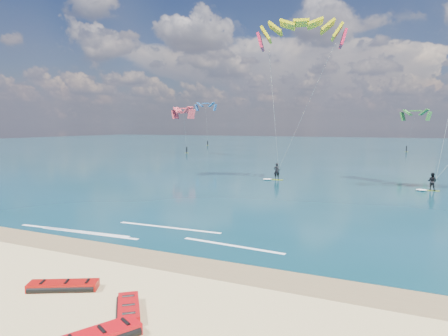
# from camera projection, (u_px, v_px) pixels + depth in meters

# --- Properties ---
(ground) EXTENTS (320.00, 320.00, 0.00)m
(ground) POSITION_uv_depth(u_px,v_px,m) (294.00, 172.00, 53.76)
(ground) COLOR tan
(ground) RESTS_ON ground
(wet_sand_strip) EXTENTS (320.00, 2.40, 0.01)m
(wet_sand_strip) POSITION_uv_depth(u_px,v_px,m) (107.00, 251.00, 20.28)
(wet_sand_strip) COLOR brown
(wet_sand_strip) RESTS_ON ground
(sea) EXTENTS (320.00, 200.00, 0.04)m
(sea) POSITION_uv_depth(u_px,v_px,m) (352.00, 148.00, 111.65)
(sea) COLOR #0A333A
(sea) RESTS_ON ground
(packed_kite_left) EXTENTS (2.96, 2.20, 0.36)m
(packed_kite_left) POSITION_uv_depth(u_px,v_px,m) (63.00, 290.00, 15.48)
(packed_kite_left) COLOR #A70D08
(packed_kite_left) RESTS_ON ground
(packed_kite_mid) EXTENTS (2.21, 2.40, 0.37)m
(packed_kite_mid) POSITION_uv_depth(u_px,v_px,m) (129.00, 313.00, 13.56)
(packed_kite_mid) COLOR #BC0D10
(packed_kite_mid) RESTS_ON ground
(kitesurfer_main) EXTENTS (11.26, 8.04, 17.71)m
(kitesurfer_main) POSITION_uv_depth(u_px,v_px,m) (289.00, 98.00, 41.62)
(kitesurfer_main) COLOR #B3D118
(kitesurfer_main) RESTS_ON sea
(shoreline_foam) EXTENTS (16.81, 3.66, 0.01)m
(shoreline_foam) POSITION_uv_depth(u_px,v_px,m) (133.00, 233.00, 23.39)
(shoreline_foam) COLOR white
(shoreline_foam) RESTS_ON ground
(distant_kites) EXTENTS (77.13, 35.28, 12.77)m
(distant_kites) POSITION_uv_depth(u_px,v_px,m) (306.00, 128.00, 90.49)
(distant_kites) COLOR #D73F49
(distant_kites) RESTS_ON ground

